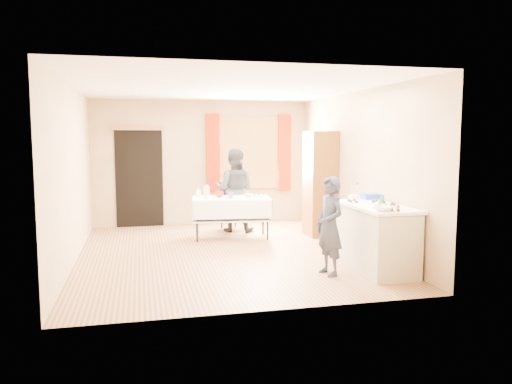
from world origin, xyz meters
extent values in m
cube|color=#9E7047|center=(0.00, 0.00, -0.01)|extent=(4.50, 5.50, 0.02)
cube|color=white|center=(0.00, 0.00, 2.61)|extent=(4.50, 5.50, 0.02)
cube|color=tan|center=(0.00, 2.76, 1.30)|extent=(4.50, 0.02, 2.60)
cube|color=tan|center=(0.00, -2.76, 1.30)|extent=(4.50, 0.02, 2.60)
cube|color=tan|center=(-2.26, 0.00, 1.30)|extent=(0.02, 5.50, 2.60)
cube|color=tan|center=(2.26, 0.00, 1.30)|extent=(0.02, 5.50, 2.60)
cube|color=olive|center=(1.00, 2.72, 1.50)|extent=(1.32, 0.06, 1.52)
cube|color=white|center=(1.00, 2.71, 1.50)|extent=(1.20, 0.02, 1.40)
cube|color=#B41E00|center=(0.22, 2.67, 1.50)|extent=(0.28, 0.06, 1.65)
cube|color=#B41E00|center=(1.78, 2.67, 1.50)|extent=(0.28, 0.06, 1.65)
cube|color=black|center=(-1.30, 2.73, 1.00)|extent=(0.95, 0.04, 2.00)
cube|color=olive|center=(-1.30, 2.70, 2.02)|extent=(1.05, 0.06, 0.08)
cube|color=brown|center=(1.99, 1.01, 0.97)|extent=(0.50, 0.60, 1.95)
cube|color=#BDB79C|center=(1.89, -1.47, 0.43)|extent=(0.63, 1.40, 0.86)
cube|color=white|center=(1.89, -1.47, 0.89)|extent=(0.69, 1.45, 0.04)
cube|color=white|center=(0.33, 1.14, 0.73)|extent=(1.44, 0.82, 0.04)
cube|color=black|center=(0.52, 2.03, 0.42)|extent=(0.51, 0.51, 0.06)
cube|color=black|center=(0.45, 2.19, 0.67)|extent=(0.37, 0.19, 0.55)
imported|color=#22293D|center=(1.17, -1.57, 0.66)|extent=(0.63, 0.54, 1.33)
imported|color=black|center=(0.50, 1.78, 0.81)|extent=(1.19, 1.13, 1.62)
cylinder|color=#1A9558|center=(2.05, -1.32, 0.97)|extent=(0.07, 0.07, 0.12)
imported|color=white|center=(1.72, -2.00, 0.94)|extent=(0.40, 0.40, 0.06)
cube|color=white|center=(1.82, -0.89, 0.95)|extent=(0.17, 0.14, 0.08)
cube|color=blue|center=(2.13, -0.84, 0.95)|extent=(0.31, 0.21, 0.08)
cylinder|color=silver|center=(-0.14, 1.06, 0.86)|extent=(0.13, 0.13, 0.22)
imported|color=red|center=(0.12, 1.20, 0.81)|extent=(0.18, 0.18, 0.12)
imported|color=red|center=(0.29, 0.98, 0.80)|extent=(0.16, 0.16, 0.10)
imported|color=white|center=(0.66, 1.19, 0.78)|extent=(0.21, 0.21, 0.05)
cube|color=white|center=(0.81, 1.00, 0.76)|extent=(0.32, 0.26, 0.02)
imported|color=white|center=(-0.26, 1.36, 0.84)|extent=(0.11, 0.11, 0.18)
sphere|color=#3F2314|center=(2.00, -1.13, 0.93)|extent=(0.04, 0.04, 0.04)
sphere|color=#351B12|center=(1.87, -2.11, 0.93)|extent=(0.04, 0.04, 0.04)
sphere|color=#351B12|center=(1.76, -1.02, 0.93)|extent=(0.04, 0.04, 0.04)
sphere|color=#351B12|center=(1.88, -1.87, 0.93)|extent=(0.04, 0.04, 0.04)
sphere|color=#351B12|center=(1.96, -1.74, 0.93)|extent=(0.04, 0.04, 0.04)
sphere|color=#351B12|center=(1.95, -1.23, 0.93)|extent=(0.04, 0.04, 0.04)
sphere|color=#3F2314|center=(1.74, -1.72, 0.93)|extent=(0.04, 0.04, 0.04)
sphere|color=#351B12|center=(2.10, -1.51, 0.93)|extent=(0.04, 0.04, 0.04)
sphere|color=#351B12|center=(1.69, -2.02, 0.93)|extent=(0.04, 0.04, 0.04)
sphere|color=#351B12|center=(1.84, -1.94, 0.93)|extent=(0.04, 0.04, 0.04)
sphere|color=#351B12|center=(2.07, -1.63, 0.93)|extent=(0.04, 0.04, 0.04)
sphere|color=#351B12|center=(1.69, -1.24, 0.93)|extent=(0.04, 0.04, 0.04)
sphere|color=#3F2314|center=(1.94, -1.94, 0.93)|extent=(0.04, 0.04, 0.04)
sphere|color=#351B12|center=(1.86, -1.82, 0.93)|extent=(0.04, 0.04, 0.04)
sphere|color=#351B12|center=(1.67, -1.03, 0.93)|extent=(0.04, 0.04, 0.04)
sphere|color=#351B12|center=(2.07, -1.36, 0.93)|extent=(0.04, 0.04, 0.04)
sphere|color=#351B12|center=(1.65, -1.17, 0.93)|extent=(0.04, 0.04, 0.04)
sphere|color=#351B12|center=(1.92, -1.70, 0.93)|extent=(0.04, 0.04, 0.04)
sphere|color=#3F2314|center=(1.90, -2.02, 0.93)|extent=(0.04, 0.04, 0.04)
sphere|color=#351B12|center=(1.96, -1.24, 0.93)|extent=(0.04, 0.04, 0.04)
sphere|color=#351B12|center=(1.82, -2.04, 0.93)|extent=(0.04, 0.04, 0.04)
sphere|color=#351B12|center=(1.92, -1.79, 0.93)|extent=(0.04, 0.04, 0.04)
sphere|color=#351B12|center=(2.05, -1.15, 0.93)|extent=(0.04, 0.04, 0.04)
sphere|color=#351B12|center=(1.82, -2.01, 0.93)|extent=(0.04, 0.04, 0.04)
sphere|color=#3F2314|center=(1.89, -1.57, 0.93)|extent=(0.04, 0.04, 0.04)
sphere|color=#351B12|center=(2.03, -1.80, 0.93)|extent=(0.04, 0.04, 0.04)
sphere|color=#351B12|center=(2.03, -1.31, 0.93)|extent=(0.04, 0.04, 0.04)
camera|label=1|loc=(-1.29, -7.74, 1.85)|focal=35.00mm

